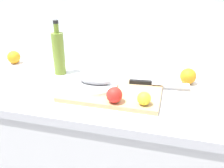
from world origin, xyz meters
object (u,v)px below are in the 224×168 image
cutting_board (112,92)px  olive_oil_bottle (59,53)px  fish_fillet (95,80)px  lemon_0 (144,98)px  white_plate (95,85)px  chef_knife (151,83)px

cutting_board → olive_oil_bottle: 0.40m
fish_fillet → cutting_board: bearing=-11.0°
lemon_0 → cutting_board: bearing=148.5°
white_plate → fish_fillet: bearing=45.0°
lemon_0 → fish_fillet: bearing=155.1°
olive_oil_bottle → lemon_0: bearing=-27.8°
cutting_board → lemon_0: lemon_0 is taller
cutting_board → fish_fillet: 0.10m
lemon_0 → olive_oil_bottle: size_ratio=0.19×
chef_knife → olive_oil_bottle: olive_oil_bottle is taller
fish_fillet → lemon_0: (0.25, -0.12, -0.00)m
white_plate → fish_fillet: 0.03m
white_plate → olive_oil_bottle: 0.31m
cutting_board → white_plate: white_plate is taller
chef_knife → lemon_0: size_ratio=5.11×
olive_oil_bottle → chef_knife: bearing=-7.0°
cutting_board → olive_oil_bottle: (-0.35, 0.17, 0.11)m
cutting_board → olive_oil_bottle: bearing=154.0°
cutting_board → white_plate: bearing=169.0°
cutting_board → chef_knife: bearing=31.4°
chef_knife → olive_oil_bottle: (-0.52, 0.06, 0.09)m
white_plate → chef_knife: (0.26, 0.09, 0.00)m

